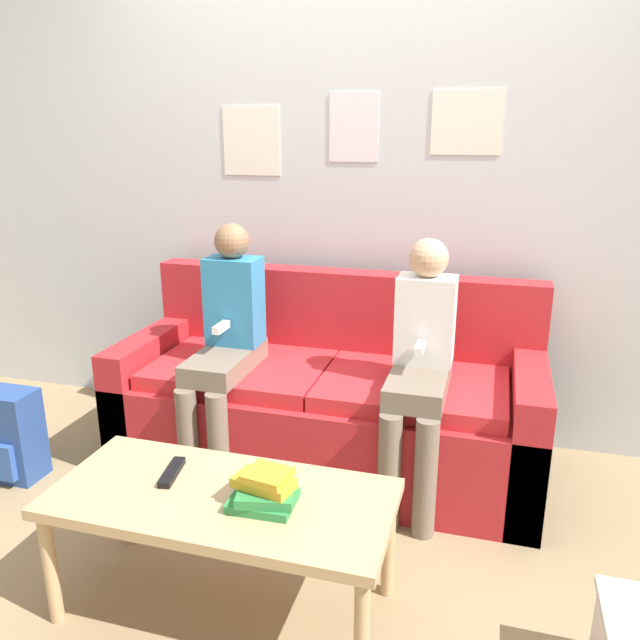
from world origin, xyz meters
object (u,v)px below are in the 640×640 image
person_left (225,341)px  tv_remote (172,472)px  person_right (420,362)px  coffee_table (222,507)px  couch (328,404)px  backpack (9,435)px

person_left → tv_remote: bearing=-79.0°
person_left → person_right: 0.86m
person_left → coffee_table: bearing=-67.0°
couch → backpack: 1.45m
person_left → tv_remote: size_ratio=6.50×
coffee_table → person_left: (-0.35, 0.83, 0.25)m
person_left → backpack: size_ratio=2.70×
couch → person_right: bearing=-23.1°
person_left → backpack: (-0.92, -0.35, -0.42)m
coffee_table → couch: bearing=86.0°
coffee_table → person_right: 1.00m
person_left → backpack: person_left is taller
coffee_table → person_right: person_right is taller
tv_remote → coffee_table: bearing=-25.7°
person_right → couch: bearing=156.9°
couch → backpack: couch is taller
person_right → tv_remote: size_ratio=6.35×
tv_remote → couch: bearing=63.9°
couch → coffee_table: (-0.07, -1.02, 0.08)m
tv_remote → backpack: 1.18m
person_left → person_right: person_left is taller
couch → person_left: 0.57m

